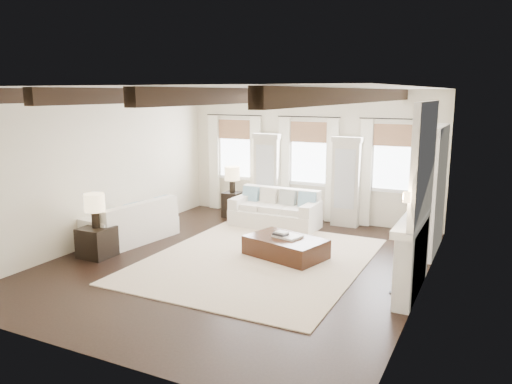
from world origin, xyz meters
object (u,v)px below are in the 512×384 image
at_px(sofa_left, 132,225).
at_px(sofa_back, 276,212).
at_px(side_table_back, 232,205).
at_px(side_table_front, 97,242).
at_px(ottoman, 286,247).

bearing_deg(sofa_left, sofa_back, 48.07).
height_order(sofa_back, side_table_back, sofa_back).
bearing_deg(side_table_front, side_table_back, 78.25).
bearing_deg(ottoman, side_table_front, -138.78).
relative_size(ottoman, side_table_back, 2.32).
distance_m(sofa_back, side_table_front, 4.19).
bearing_deg(side_table_back, ottoman, -43.54).
bearing_deg(ottoman, side_table_back, 151.92).
relative_size(sofa_left, side_table_back, 3.40).
height_order(side_table_front, side_table_back, side_table_back).
height_order(sofa_left, side_table_front, sofa_left).
relative_size(sofa_back, side_table_front, 3.54).
height_order(sofa_left, ottoman, sofa_left).
xyz_separation_m(sofa_left, ottoman, (3.33, 0.49, -0.17)).
distance_m(side_table_front, side_table_back, 4.01).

